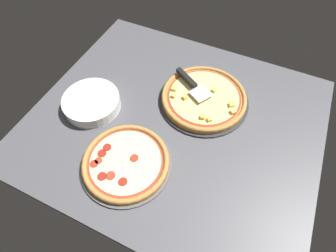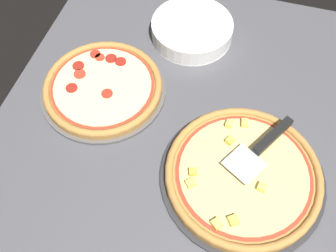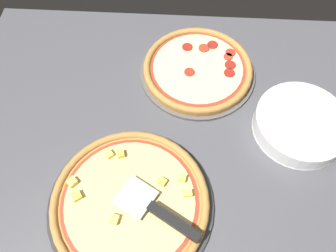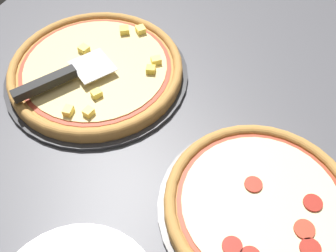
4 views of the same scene
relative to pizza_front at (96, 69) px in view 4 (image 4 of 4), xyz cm
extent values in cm
cube|color=#4C4C51|center=(7.54, 15.58, -4.37)|extent=(123.87, 108.15, 3.60)
cylinder|color=#2D2D30|center=(0.01, -0.03, -2.07)|extent=(41.48, 41.48, 1.00)
cylinder|color=#B77F3D|center=(0.01, -0.03, -0.57)|extent=(38.99, 38.99, 2.00)
torus|color=#B77F3D|center=(0.01, -0.03, 0.43)|extent=(38.99, 38.99, 2.01)
cylinder|color=#A33823|center=(0.01, -0.03, 0.50)|extent=(33.89, 33.89, 0.15)
cylinder|color=#E5C67A|center=(0.01, -0.03, 0.63)|extent=(31.97, 31.97, 0.40)
cube|color=#F9E05B|center=(12.47, 6.25, 1.55)|extent=(2.20, 2.02, 1.44)
cube|color=#F9E05B|center=(-2.99, -4.85, 1.55)|extent=(2.42, 2.51, 1.44)
cube|color=#F9E05B|center=(13.94, 2.39, 1.55)|extent=(2.46, 2.10, 1.44)
cube|color=yellow|center=(-3.66, 11.97, 1.55)|extent=(2.29, 2.39, 1.44)
cube|color=#F4D64C|center=(7.97, 5.05, 1.55)|extent=(2.62, 2.49, 1.44)
cube|color=#F9E05B|center=(-6.76, 11.77, 1.55)|extent=(2.77, 2.81, 1.44)
cube|color=#F4D64C|center=(-12.90, 0.18, 1.55)|extent=(3.06, 3.06, 1.44)
cube|color=#F9E05B|center=(-14.73, 3.64, 1.55)|extent=(3.00, 3.03, 1.44)
cylinder|color=#565451|center=(16.10, 43.49, -2.07)|extent=(36.16, 36.16, 1.00)
cylinder|color=#B77F3D|center=(16.10, 43.49, -0.77)|extent=(33.99, 33.99, 1.60)
torus|color=#B77F3D|center=(16.10, 43.49, 0.03)|extent=(33.99, 33.99, 2.08)
cylinder|color=#A33823|center=(16.10, 43.49, 0.11)|extent=(29.55, 29.55, 0.15)
cylinder|color=beige|center=(16.10, 43.49, 0.23)|extent=(27.88, 27.88, 0.40)
cylinder|color=maroon|center=(25.69, 41.45, 0.63)|extent=(3.33, 3.33, 0.40)
cylinder|color=#B73823|center=(17.92, 51.19, 0.63)|extent=(3.50, 3.50, 0.40)
cylinder|color=maroon|center=(12.57, 51.37, 0.63)|extent=(3.34, 3.34, 0.40)
cylinder|color=maroon|center=(20.70, 52.80, 0.63)|extent=(3.45, 3.45, 0.40)
cylinder|color=#AD2D1E|center=(13.50, 41.05, 0.63)|extent=(3.22, 3.22, 0.40)
cube|color=silver|center=(1.54, 0.44, 2.39)|extent=(11.13, 11.24, 0.24)
cube|color=black|center=(10.93, -5.07, 3.27)|extent=(12.98, 8.85, 2.00)
camera|label=1|loc=(-18.27, 78.20, 91.69)|focal=28.00mm
camera|label=2|loc=(-45.40, 6.21, 88.34)|focal=42.00mm
camera|label=3|loc=(10.68, -23.82, 78.59)|focal=35.00mm
camera|label=4|loc=(50.95, 42.12, 61.85)|focal=42.00mm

